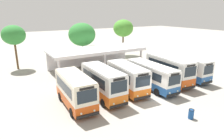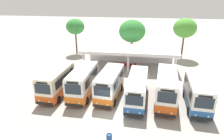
% 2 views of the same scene
% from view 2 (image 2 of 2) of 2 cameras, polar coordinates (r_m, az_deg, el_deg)
% --- Properties ---
extents(ground_plane, '(180.00, 180.00, 0.00)m').
position_cam_2_polar(ground_plane, '(21.44, -0.77, -12.45)').
color(ground_plane, '#A39E93').
extents(city_bus_nearest_orange, '(2.54, 6.68, 3.28)m').
position_cam_2_polar(city_bus_nearest_orange, '(25.31, -15.75, -3.11)').
color(city_bus_nearest_orange, black).
rests_on(city_bus_nearest_orange, ground).
extents(city_bus_second_in_row, '(2.42, 6.97, 3.41)m').
position_cam_2_polar(city_bus_second_in_row, '(24.44, -8.35, -3.21)').
color(city_bus_second_in_row, black).
rests_on(city_bus_second_in_row, ground).
extents(city_bus_middle_cream, '(2.79, 6.77, 3.28)m').
position_cam_2_polar(city_bus_middle_cream, '(23.80, -0.66, -3.83)').
color(city_bus_middle_cream, black).
rests_on(city_bus_middle_cream, ground).
extents(city_bus_fourth_amber, '(2.49, 7.96, 3.05)m').
position_cam_2_polar(city_bus_fourth_amber, '(23.15, 7.26, -5.08)').
color(city_bus_fourth_amber, black).
rests_on(city_bus_fourth_amber, ground).
extents(city_bus_fifth_blue, '(2.90, 7.58, 3.50)m').
position_cam_2_polar(city_bus_fifth_blue, '(23.44, 15.41, -4.76)').
color(city_bus_fifth_blue, black).
rests_on(city_bus_fifth_blue, ground).
extents(city_bus_far_end_green, '(2.54, 6.64, 3.18)m').
position_cam_2_polar(city_bus_far_end_green, '(23.74, 23.45, -5.94)').
color(city_bus_far_end_green, black).
rests_on(city_bus_far_end_green, ground).
extents(terminal_canopy, '(15.74, 6.33, 3.40)m').
position_cam_2_polar(terminal_canopy, '(34.17, 5.14, 5.51)').
color(terminal_canopy, silver).
rests_on(terminal_canopy, ground).
extents(waiting_chair_end_by_column, '(0.44, 0.44, 0.86)m').
position_cam_2_polar(waiting_chair_end_by_column, '(33.78, 1.61, 1.53)').
color(waiting_chair_end_by_column, slate).
rests_on(waiting_chair_end_by_column, ground).
extents(waiting_chair_second_from_end, '(0.44, 0.44, 0.86)m').
position_cam_2_polar(waiting_chair_second_from_end, '(33.72, 2.88, 1.47)').
color(waiting_chair_second_from_end, slate).
rests_on(waiting_chair_second_from_end, ground).
extents(waiting_chair_middle_seat, '(0.44, 0.44, 0.86)m').
position_cam_2_polar(waiting_chair_middle_seat, '(33.71, 4.16, 1.44)').
color(waiting_chair_middle_seat, slate).
rests_on(waiting_chair_middle_seat, ground).
extents(waiting_chair_fourth_seat, '(0.44, 0.44, 0.86)m').
position_cam_2_polar(waiting_chair_fourth_seat, '(33.55, 5.41, 1.30)').
color(waiting_chair_fourth_seat, slate).
rests_on(waiting_chair_fourth_seat, ground).
extents(waiting_chair_fifth_seat, '(0.44, 0.44, 0.86)m').
position_cam_2_polar(waiting_chair_fifth_seat, '(33.63, 6.70, 1.29)').
color(waiting_chair_fifth_seat, slate).
rests_on(waiting_chair_fifth_seat, ground).
extents(roadside_tree_behind_canopy, '(5.07, 5.07, 7.30)m').
position_cam_2_polar(roadside_tree_behind_canopy, '(38.92, 5.84, 11.09)').
color(roadside_tree_behind_canopy, brown).
rests_on(roadside_tree_behind_canopy, ground).
extents(roadside_tree_east_of_canopy, '(4.27, 4.27, 7.71)m').
position_cam_2_polar(roadside_tree_east_of_canopy, '(40.08, 20.31, 11.28)').
color(roadside_tree_east_of_canopy, brown).
rests_on(roadside_tree_east_of_canopy, ground).
extents(roadside_tree_west_of_canopy, '(3.69, 3.69, 7.23)m').
position_cam_2_polar(roadside_tree_west_of_canopy, '(41.58, -10.56, 12.18)').
color(roadside_tree_west_of_canopy, brown).
rests_on(roadside_tree_west_of_canopy, ground).
extents(litter_bin_apron, '(0.49, 0.49, 0.90)m').
position_cam_2_polar(litter_bin_apron, '(17.60, -0.82, -19.27)').
color(litter_bin_apron, '#19478C').
rests_on(litter_bin_apron, ground).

